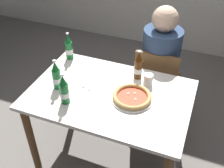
# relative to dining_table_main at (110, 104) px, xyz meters

# --- Properties ---
(ground_plane) EXTENTS (8.00, 8.00, 0.00)m
(ground_plane) POSITION_rel_dining_table_main_xyz_m (0.00, 0.00, -0.64)
(ground_plane) COLOR slate
(dining_table_main) EXTENTS (1.20, 0.80, 0.75)m
(dining_table_main) POSITION_rel_dining_table_main_xyz_m (0.00, 0.00, 0.00)
(dining_table_main) COLOR silver
(dining_table_main) RESTS_ON ground_plane
(chair_behind_table) EXTENTS (0.40, 0.40, 0.85)m
(chair_behind_table) POSITION_rel_dining_table_main_xyz_m (0.23, 0.61, -0.15)
(chair_behind_table) COLOR brown
(chair_behind_table) RESTS_ON ground_plane
(diner_seated) EXTENTS (0.34, 0.34, 1.21)m
(diner_seated) POSITION_rel_dining_table_main_xyz_m (0.23, 0.66, -0.05)
(diner_seated) COLOR #2D3342
(diner_seated) RESTS_ON ground_plane
(pizza_margherita_near) EXTENTS (0.31, 0.31, 0.04)m
(pizza_margherita_near) POSITION_rel_dining_table_main_xyz_m (0.18, -0.01, 0.14)
(pizza_margherita_near) COLOR white
(pizza_margherita_near) RESTS_ON dining_table_main
(beer_bottle_left) EXTENTS (0.07, 0.07, 0.25)m
(beer_bottle_left) POSITION_rel_dining_table_main_xyz_m (-0.51, 0.32, 0.22)
(beer_bottle_left) COLOR #196B2D
(beer_bottle_left) RESTS_ON dining_table_main
(beer_bottle_center) EXTENTS (0.07, 0.07, 0.25)m
(beer_bottle_center) POSITION_rel_dining_table_main_xyz_m (0.14, 0.27, 0.22)
(beer_bottle_center) COLOR #512D0F
(beer_bottle_center) RESTS_ON dining_table_main
(beer_bottle_right) EXTENTS (0.07, 0.07, 0.25)m
(beer_bottle_right) POSITION_rel_dining_table_main_xyz_m (-0.26, -0.21, 0.22)
(beer_bottle_right) COLOR #196B2D
(beer_bottle_right) RESTS_ON dining_table_main
(beer_bottle_extra) EXTENTS (0.07, 0.07, 0.25)m
(beer_bottle_extra) POSITION_rel_dining_table_main_xyz_m (-0.39, -0.08, 0.22)
(beer_bottle_extra) COLOR #196B2D
(beer_bottle_extra) RESTS_ON dining_table_main
(napkin_with_cutlery) EXTENTS (0.23, 0.23, 0.01)m
(napkin_with_cutlery) POSITION_rel_dining_table_main_xyz_m (-0.16, 0.06, 0.12)
(napkin_with_cutlery) COLOR white
(napkin_with_cutlery) RESTS_ON dining_table_main
(paper_cup) EXTENTS (0.07, 0.07, 0.09)m
(paper_cup) POSITION_rel_dining_table_main_xyz_m (0.24, 0.20, 0.16)
(paper_cup) COLOR white
(paper_cup) RESTS_ON dining_table_main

